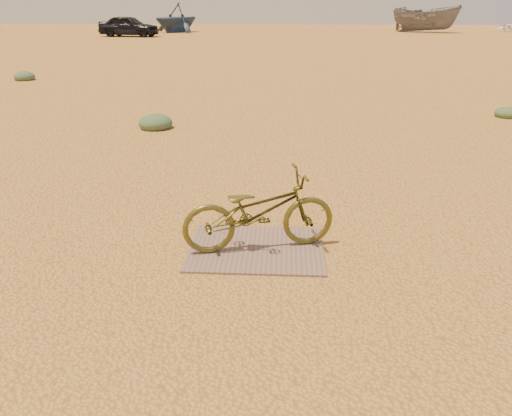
# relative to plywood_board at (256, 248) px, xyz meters

# --- Properties ---
(ground) EXTENTS (120.00, 120.00, 0.00)m
(ground) POSITION_rel_plywood_board_xyz_m (0.00, 0.51, -0.01)
(ground) COLOR gold
(ground) RESTS_ON ground
(plywood_board) EXTENTS (1.38, 1.07, 0.02)m
(plywood_board) POSITION_rel_plywood_board_xyz_m (0.00, 0.00, 0.00)
(plywood_board) COLOR #786052
(plywood_board) RESTS_ON ground
(bicycle) EXTENTS (1.63, 0.91, 0.81)m
(bicycle) POSITION_rel_plywood_board_xyz_m (0.03, 0.00, 0.42)
(bicycle) COLOR #53521D
(bicycle) RESTS_ON plywood_board
(car) EXTENTS (4.74, 2.48, 1.54)m
(car) POSITION_rel_plywood_board_xyz_m (-11.79, 35.40, 0.76)
(car) COLOR black
(car) RESTS_ON ground
(boat_far_left) EXTENTS (6.01, 6.17, 2.47)m
(boat_far_left) POSITION_rel_plywood_board_xyz_m (-9.43, 41.89, 1.23)
(boat_far_left) COLOR navy
(boat_far_left) RESTS_ON ground
(boat_mid_right) EXTENTS (6.19, 4.58, 2.25)m
(boat_mid_right) POSITION_rel_plywood_board_xyz_m (12.48, 43.02, 1.12)
(boat_mid_right) COLOR slate
(boat_mid_right) RESTS_ON ground
(kale_a) EXTENTS (0.68, 0.68, 0.37)m
(kale_a) POSITION_rel_plywood_board_xyz_m (-2.34, 5.29, -0.01)
(kale_a) COLOR #52734A
(kale_a) RESTS_ON ground
(kale_b) EXTENTS (0.54, 0.54, 0.29)m
(kale_b) POSITION_rel_plywood_board_xyz_m (5.22, 6.80, -0.01)
(kale_b) COLOR #52734A
(kale_b) RESTS_ON ground
(kale_c) EXTENTS (0.67, 0.67, 0.37)m
(kale_c) POSITION_rel_plywood_board_xyz_m (-8.36, 11.87, -0.01)
(kale_c) COLOR #52734A
(kale_c) RESTS_ON ground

